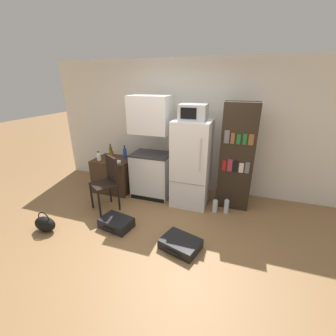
# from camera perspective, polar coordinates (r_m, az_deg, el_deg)

# --- Properties ---
(ground_plane) EXTENTS (24.00, 24.00, 0.00)m
(ground_plane) POSITION_cam_1_polar(r_m,az_deg,el_deg) (3.52, -4.11, -17.71)
(ground_plane) COLOR olive
(wall_back) EXTENTS (6.40, 0.10, 2.63)m
(wall_back) POSITION_cam_1_polar(r_m,az_deg,el_deg) (4.69, 7.37, 10.04)
(wall_back) COLOR white
(wall_back) RESTS_ON ground_plane
(side_table) EXTENTS (0.76, 0.61, 0.70)m
(side_table) POSITION_cam_1_polar(r_m,az_deg,el_deg) (4.92, -13.46, -1.61)
(side_table) COLOR #422D1E
(side_table) RESTS_ON ground_plane
(kitchen_hutch) EXTENTS (0.76, 0.55, 1.97)m
(kitchen_hutch) POSITION_cam_1_polar(r_m,az_deg,el_deg) (4.38, -4.30, 3.91)
(kitchen_hutch) COLOR white
(kitchen_hutch) RESTS_ON ground_plane
(refrigerator) EXTENTS (0.66, 0.66, 1.59)m
(refrigerator) POSITION_cam_1_polar(r_m,az_deg,el_deg) (4.13, 5.98, 1.07)
(refrigerator) COLOR white
(refrigerator) RESTS_ON ground_plane
(microwave) EXTENTS (0.45, 0.39, 0.27)m
(microwave) POSITION_cam_1_polar(r_m,az_deg,el_deg) (3.91, 6.50, 13.94)
(microwave) COLOR #B7B7BC
(microwave) RESTS_ON refrigerator
(bookshelf) EXTENTS (0.57, 0.34, 1.90)m
(bookshelf) POSITION_cam_1_polar(r_m,az_deg,el_deg) (4.14, 17.04, 2.58)
(bookshelf) COLOR #2D2319
(bookshelf) RESTS_ON ground_plane
(bottle_amber_beer) EXTENTS (0.07, 0.07, 0.19)m
(bottle_amber_beer) POSITION_cam_1_polar(r_m,az_deg,el_deg) (4.82, -14.05, 3.34)
(bottle_amber_beer) COLOR brown
(bottle_amber_beer) RESTS_ON side_table
(bottle_milk_white) EXTENTS (0.08, 0.08, 0.18)m
(bottle_milk_white) POSITION_cam_1_polar(r_m,az_deg,el_deg) (4.77, -17.18, 2.80)
(bottle_milk_white) COLOR white
(bottle_milk_white) RESTS_ON side_table
(bottle_olive_oil) EXTENTS (0.07, 0.07, 0.25)m
(bottle_olive_oil) POSITION_cam_1_polar(r_m,az_deg,el_deg) (5.00, -14.34, 4.27)
(bottle_olive_oil) COLOR #566619
(bottle_olive_oil) RESTS_ON side_table
(bottle_blue_soda) EXTENTS (0.07, 0.07, 0.28)m
(bottle_blue_soda) POSITION_cam_1_polar(r_m,az_deg,el_deg) (4.71, -10.89, 3.69)
(bottle_blue_soda) COLOR #1E47A3
(bottle_blue_soda) RESTS_ON side_table
(bowl) EXTENTS (0.13, 0.13, 0.04)m
(bowl) POSITION_cam_1_polar(r_m,az_deg,el_deg) (4.54, -12.67, 1.53)
(bowl) COLOR silver
(bowl) RESTS_ON side_table
(chair) EXTENTS (0.55, 0.55, 0.99)m
(chair) POSITION_cam_1_polar(r_m,az_deg,el_deg) (4.15, -15.00, -2.58)
(chair) COLOR black
(chair) RESTS_ON ground_plane
(suitcase_large_flat) EXTENTS (0.56, 0.43, 0.16)m
(suitcase_large_flat) POSITION_cam_1_polar(r_m,az_deg,el_deg) (3.81, -12.98, -13.41)
(suitcase_large_flat) COLOR black
(suitcase_large_flat) RESTS_ON ground_plane
(suitcase_small_flat) EXTENTS (0.61, 0.53, 0.14)m
(suitcase_small_flat) POSITION_cam_1_polar(r_m,az_deg,el_deg) (3.34, 3.18, -18.67)
(suitcase_small_flat) COLOR black
(suitcase_small_flat) RESTS_ON ground_plane
(handbag) EXTENTS (0.36, 0.20, 0.33)m
(handbag) POSITION_cam_1_polar(r_m,az_deg,el_deg) (4.10, -28.77, -12.31)
(handbag) COLOR black
(handbag) RESTS_ON ground_plane
(water_bottle_front) EXTENTS (0.08, 0.08, 0.31)m
(water_bottle_front) POSITION_cam_1_polar(r_m,az_deg,el_deg) (4.19, 14.61, -9.32)
(water_bottle_front) COLOR silver
(water_bottle_front) RESTS_ON ground_plane
(water_bottle_middle) EXTENTS (0.09, 0.09, 0.28)m
(water_bottle_middle) POSITION_cam_1_polar(r_m,az_deg,el_deg) (4.18, 11.85, -9.30)
(water_bottle_middle) COLOR silver
(water_bottle_middle) RESTS_ON ground_plane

